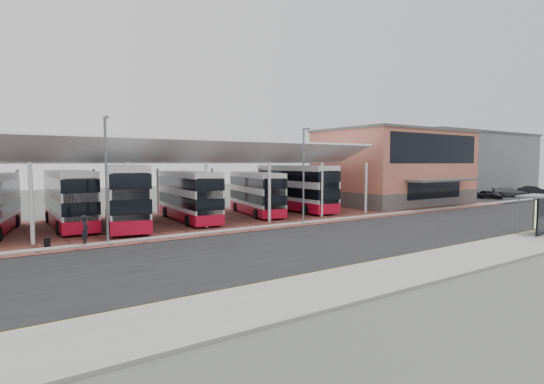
% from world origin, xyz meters
% --- Properties ---
extents(ground, '(140.00, 140.00, 0.00)m').
position_xyz_m(ground, '(0.00, 0.00, 0.00)').
color(ground, '#474A45').
extents(road, '(120.00, 14.00, 0.02)m').
position_xyz_m(road, '(0.00, -1.00, 0.01)').
color(road, black).
rests_on(road, ground).
extents(forecourt, '(72.00, 16.00, 0.06)m').
position_xyz_m(forecourt, '(2.00, 13.00, 0.03)').
color(forecourt, brown).
rests_on(forecourt, ground).
extents(sidewalk, '(120.00, 4.00, 0.14)m').
position_xyz_m(sidewalk, '(0.00, -9.00, 0.07)').
color(sidewalk, gray).
rests_on(sidewalk, ground).
extents(north_kerb, '(120.00, 0.80, 0.14)m').
position_xyz_m(north_kerb, '(0.00, 6.20, 0.07)').
color(north_kerb, gray).
rests_on(north_kerb, ground).
extents(carpark_surface, '(22.00, 10.00, 0.08)m').
position_xyz_m(carpark_surface, '(44.00, 10.00, 0.04)').
color(carpark_surface, black).
rests_on(carpark_surface, ground).
extents(yellow_line_near, '(120.00, 0.12, 0.01)m').
position_xyz_m(yellow_line_near, '(0.00, -7.00, 0.03)').
color(yellow_line_near, '#F7D800').
rests_on(yellow_line_near, road).
extents(yellow_line_far, '(120.00, 0.12, 0.01)m').
position_xyz_m(yellow_line_far, '(0.00, -6.70, 0.03)').
color(yellow_line_far, '#F7D800').
rests_on(yellow_line_far, road).
extents(canopy, '(37.00, 11.63, 7.07)m').
position_xyz_m(canopy, '(-6.00, 13.94, 5.80)').
color(canopy, silver).
rests_on(canopy, ground).
extents(terminal, '(18.40, 14.40, 9.25)m').
position_xyz_m(terminal, '(23.00, 13.92, 4.66)').
color(terminal, '#565351').
rests_on(terminal, ground).
extents(warehouse, '(30.50, 20.50, 10.25)m').
position_xyz_m(warehouse, '(48.00, 24.00, 5.15)').
color(warehouse, slate).
rests_on(warehouse, ground).
extents(lamp_west, '(0.16, 0.90, 8.07)m').
position_xyz_m(lamp_west, '(-14.00, 6.27, 4.36)').
color(lamp_west, slate).
rests_on(lamp_west, ground).
extents(lamp_east, '(0.16, 0.90, 8.07)m').
position_xyz_m(lamp_east, '(2.00, 6.27, 4.36)').
color(lamp_east, slate).
rests_on(lamp_east, ground).
extents(bus_1, '(2.92, 11.00, 4.51)m').
position_xyz_m(bus_1, '(-14.81, 14.99, 2.30)').
color(bus_1, silver).
rests_on(bus_1, forecourt).
extents(bus_2, '(5.25, 12.30, 4.94)m').
position_xyz_m(bus_2, '(-10.97, 12.94, 2.51)').
color(bus_2, silver).
rests_on(bus_2, forecourt).
extents(bus_3, '(3.38, 10.75, 4.36)m').
position_xyz_m(bus_3, '(-5.45, 13.17, 2.22)').
color(bus_3, silver).
rests_on(bus_3, forecourt).
extents(bus_4, '(4.48, 10.37, 4.17)m').
position_xyz_m(bus_4, '(1.89, 13.63, 2.13)').
color(bus_4, silver).
rests_on(bus_4, forecourt).
extents(bus_5, '(3.44, 11.86, 4.83)m').
position_xyz_m(bus_5, '(7.23, 14.20, 2.46)').
color(bus_5, silver).
rests_on(bus_5, forecourt).
extents(pedestrian, '(0.68, 0.80, 1.87)m').
position_xyz_m(pedestrian, '(-15.32, 6.41, 1.00)').
color(pedestrian, black).
rests_on(pedestrian, forecourt).
extents(suitcase, '(0.35, 0.25, 0.60)m').
position_xyz_m(suitcase, '(-17.41, 6.83, 0.36)').
color(suitcase, black).
rests_on(suitcase, forecourt).
extents(carpark_car_a, '(2.63, 3.92, 1.24)m').
position_xyz_m(carpark_car_a, '(38.46, 9.86, 0.70)').
color(carpark_car_a, black).
rests_on(carpark_car_a, carpark_surface).
extents(carpark_car_b, '(4.65, 5.02, 1.42)m').
position_xyz_m(carpark_car_b, '(44.19, 9.86, 0.79)').
color(carpark_car_b, '#44464B').
rests_on(carpark_car_b, carpark_surface).
extents(carpark_car_c, '(4.05, 4.05, 1.40)m').
position_xyz_m(carpark_car_c, '(51.47, 9.80, 0.78)').
color(carpark_car_c, black).
rests_on(carpark_car_c, carpark_surface).
extents(bus_shelter, '(3.53, 1.85, 2.73)m').
position_xyz_m(bus_shelter, '(12.52, -7.86, 1.84)').
color(bus_shelter, black).
rests_on(bus_shelter, sidewalk).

